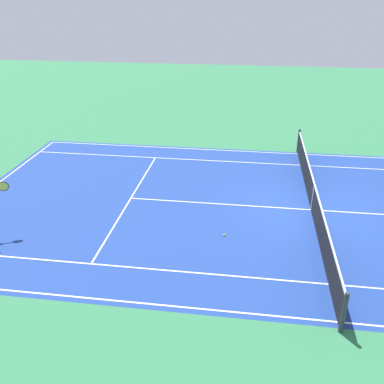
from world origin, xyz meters
name	(u,v)px	position (x,y,z in m)	size (l,w,h in m)	color
ground_plane	(311,210)	(0.00, 0.00, 0.00)	(60.00, 60.00, 0.00)	#2D7247
court_slab	(311,210)	(0.00, 0.00, 0.00)	(24.20, 11.40, 0.00)	navy
court_line_markings	(311,210)	(0.00, 0.00, 0.00)	(23.85, 11.05, 0.01)	white
tennis_net	(313,197)	(0.00, 0.00, 0.49)	(0.10, 11.70, 1.08)	#2D2D33
tennis_ball	(224,235)	(2.85, 2.12, 0.03)	(0.07, 0.07, 0.07)	#CCE01E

